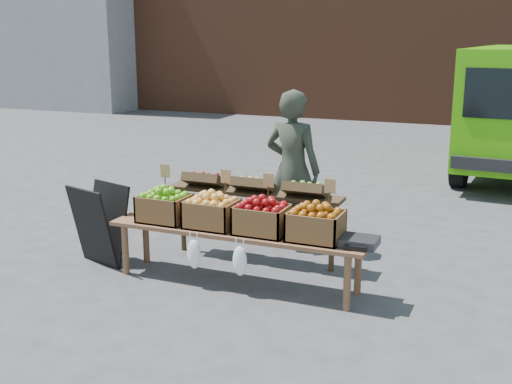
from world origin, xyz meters
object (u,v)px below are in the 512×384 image
at_px(vendor, 293,170).
at_px(crate_red_apples, 262,220).
at_px(crate_golden_apples, 165,208).
at_px(chalkboard_sign, 100,224).
at_px(display_bench, 237,257).
at_px(weighing_scale, 359,242).
at_px(crate_russet_pears, 212,214).
at_px(back_table, 254,216).
at_px(crate_green_apples, 316,226).

xyz_separation_m(vendor, crate_red_apples, (0.17, -1.34, -0.23)).
bearing_deg(crate_golden_apples, vendor, 55.16).
xyz_separation_m(vendor, crate_golden_apples, (-0.93, -1.34, -0.23)).
relative_size(vendor, chalkboard_sign, 2.08).
height_order(display_bench, weighing_scale, weighing_scale).
bearing_deg(crate_red_apples, vendor, 97.10).
relative_size(chalkboard_sign, display_bench, 0.33).
distance_m(crate_russet_pears, crate_red_apples, 0.55).
height_order(crate_russet_pears, weighing_scale, crate_russet_pears).
bearing_deg(back_table, vendor, 70.02).
xyz_separation_m(vendor, crate_russet_pears, (-0.38, -1.34, -0.23)).
bearing_deg(crate_russet_pears, chalkboard_sign, -178.29).
xyz_separation_m(back_table, crate_golden_apples, (-0.71, -0.72, 0.19)).
height_order(vendor, back_table, vendor).
distance_m(chalkboard_sign, crate_golden_apples, 0.85).
distance_m(crate_russet_pears, crate_green_apples, 1.10).
height_order(crate_golden_apples, weighing_scale, crate_golden_apples).
height_order(vendor, crate_russet_pears, vendor).
bearing_deg(display_bench, crate_golden_apples, 180.00).
distance_m(chalkboard_sign, crate_russet_pears, 1.38).
relative_size(chalkboard_sign, weighing_scale, 2.65).
distance_m(chalkboard_sign, weighing_scale, 2.89).
bearing_deg(vendor, crate_russet_pears, 81.20).
bearing_deg(display_bench, vendor, 85.39).
xyz_separation_m(crate_golden_apples, crate_russet_pears, (0.55, 0.00, 0.00)).
bearing_deg(vendor, back_table, 77.17).
xyz_separation_m(crate_red_apples, crate_green_apples, (0.55, 0.00, 0.00)).
bearing_deg(crate_golden_apples, weighing_scale, 0.00).
distance_m(display_bench, crate_golden_apples, 0.93).
bearing_deg(display_bench, chalkboard_sign, -178.58).
xyz_separation_m(crate_golden_apples, crate_green_apples, (1.65, 0.00, 0.00)).
xyz_separation_m(vendor, chalkboard_sign, (-1.74, -1.38, -0.49)).
height_order(crate_golden_apples, crate_red_apples, same).
xyz_separation_m(crate_golden_apples, weighing_scale, (2.08, 0.00, -0.10)).
bearing_deg(crate_golden_apples, back_table, 45.50).
height_order(crate_green_apples, weighing_scale, crate_green_apples).
xyz_separation_m(crate_russet_pears, crate_green_apples, (1.10, 0.00, 0.00)).
bearing_deg(weighing_scale, chalkboard_sign, -179.20).
bearing_deg(crate_golden_apples, crate_red_apples, 0.00).
distance_m(vendor, crate_green_apples, 1.54).
bearing_deg(weighing_scale, crate_green_apples, 180.00).
distance_m(crate_green_apples, weighing_scale, 0.44).
xyz_separation_m(chalkboard_sign, back_table, (1.51, 0.76, 0.07)).
relative_size(display_bench, crate_green_apples, 5.40).
bearing_deg(crate_red_apples, back_table, 118.60).
bearing_deg(chalkboard_sign, vendor, 55.17).
relative_size(chalkboard_sign, crate_russet_pears, 1.80).
relative_size(vendor, crate_red_apples, 3.75).
xyz_separation_m(back_table, display_bench, (0.12, -0.72, -0.24)).
bearing_deg(crate_green_apples, crate_golden_apples, 180.00).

